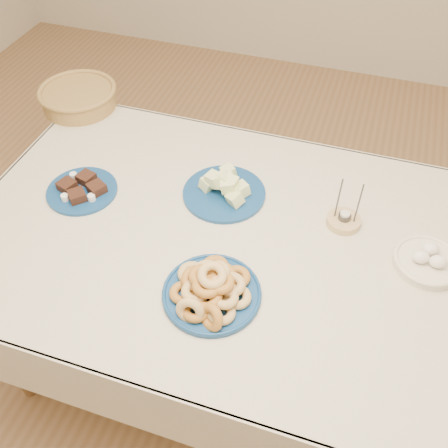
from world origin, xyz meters
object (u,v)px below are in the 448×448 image
at_px(donut_platter, 211,290).
at_px(wicker_basket, 78,96).
at_px(candle_holder, 344,220).
at_px(egg_bowl, 427,261).
at_px(brownie_plate, 82,189).
at_px(dining_table, 229,256).
at_px(melon_plate, 225,189).

distance_m(donut_platter, wicker_basket, 1.11).
height_order(candle_holder, egg_bowl, candle_holder).
bearing_deg(brownie_plate, dining_table, -3.36).
height_order(melon_plate, brownie_plate, melon_plate).
relative_size(donut_platter, candle_holder, 1.79).
relative_size(dining_table, donut_platter, 5.28).
bearing_deg(wicker_basket, brownie_plate, -59.97).
bearing_deg(donut_platter, melon_plate, 102.95).
bearing_deg(egg_bowl, dining_table, -173.74).
xyz_separation_m(donut_platter, candle_holder, (0.31, 0.40, -0.02)).
bearing_deg(donut_platter, wicker_basket, 138.37).
bearing_deg(dining_table, wicker_basket, 148.34).
distance_m(dining_table, donut_platter, 0.28).
bearing_deg(donut_platter, candle_holder, 52.37).
bearing_deg(wicker_basket, candle_holder, -16.49).
xyz_separation_m(dining_table, melon_plate, (-0.07, 0.17, 0.13)).
relative_size(wicker_basket, candle_holder, 2.16).
relative_size(brownie_plate, egg_bowl, 1.38).
distance_m(melon_plate, candle_holder, 0.41).
xyz_separation_m(donut_platter, wicker_basket, (-0.83, 0.74, 0.01)).
distance_m(donut_platter, melon_plate, 0.43).
height_order(donut_platter, wicker_basket, donut_platter).
xyz_separation_m(wicker_basket, candle_holder, (1.14, -0.34, -0.03)).
bearing_deg(dining_table, donut_platter, -84.09).
distance_m(brownie_plate, candle_holder, 0.88).
relative_size(dining_table, egg_bowl, 7.49).
relative_size(donut_platter, wicker_basket, 0.83).
relative_size(dining_table, wicker_basket, 4.38).
distance_m(melon_plate, brownie_plate, 0.49).
bearing_deg(egg_bowl, brownie_plate, -178.30).
xyz_separation_m(dining_table, egg_bowl, (0.60, 0.07, 0.13)).
bearing_deg(melon_plate, dining_table, -67.85).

